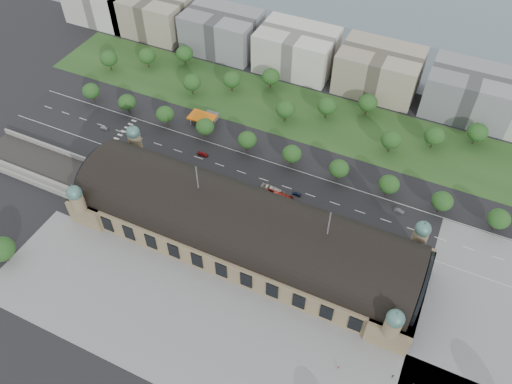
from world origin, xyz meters
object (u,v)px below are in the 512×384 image
at_px(petrol_station, 207,117).
at_px(parked_car_2, 181,172).
at_px(traffic_car_3, 203,154).
at_px(parked_car_1, 119,156).
at_px(parked_car_4, 182,173).
at_px(pedestrian_0, 338,368).
at_px(parked_car_5, 192,183).
at_px(parked_car_3, 181,175).
at_px(traffic_car_1, 136,133).
at_px(parked_car_6, 180,178).
at_px(traffic_car_5, 399,211).
at_px(traffic_car_4, 297,194).
at_px(bus_mid, 272,190).
at_px(traffic_car_0, 104,128).
at_px(parked_car_0, 141,163).
at_px(bus_west, 279,197).
at_px(pedestrian_2, 393,376).
at_px(bus_east, 339,222).

xyz_separation_m(petrol_station, parked_car_2, (7.77, -40.28, -2.28)).
distance_m(traffic_car_3, parked_car_1, 41.87).
xyz_separation_m(parked_car_4, pedestrian_0, (100.28, -60.56, 0.16)).
xyz_separation_m(parked_car_2, parked_car_5, (8.37, -4.00, 0.01)).
bearing_deg(parked_car_4, pedestrian_0, 29.75).
xyz_separation_m(traffic_car_3, parked_car_3, (-2.45, -17.01, -0.17)).
height_order(traffic_car_1, pedestrian_0, pedestrian_0).
height_order(petrol_station, parked_car_3, petrol_station).
bearing_deg(parked_car_2, parked_car_6, -5.60).
height_order(traffic_car_5, parked_car_3, traffic_car_5).
bearing_deg(parked_car_3, traffic_car_4, 63.81).
bearing_deg(bus_mid, traffic_car_5, -72.84).
bearing_deg(traffic_car_3, parked_car_3, 165.81).
bearing_deg(parked_car_5, traffic_car_0, -132.08).
relative_size(parked_car_0, parked_car_5, 0.89).
height_order(bus_west, pedestrian_2, bus_west).
relative_size(bus_west, bus_mid, 1.17).
distance_m(traffic_car_1, parked_car_3, 40.43).
height_order(parked_car_3, parked_car_5, parked_car_5).
xyz_separation_m(parked_car_1, parked_car_4, (34.29, 3.40, 0.03)).
bearing_deg(traffic_car_5, traffic_car_4, 105.73).
bearing_deg(traffic_car_3, pedestrian_0, -134.09).
xyz_separation_m(traffic_car_4, pedestrian_0, (44.55, -71.29, 0.14)).
xyz_separation_m(traffic_car_3, pedestrian_2, (115.59, -71.11, 0.15)).
relative_size(traffic_car_1, parked_car_2, 0.97).
bearing_deg(bus_west, pedestrian_0, -141.32).
bearing_deg(petrol_station, parked_car_5, -69.97).
distance_m(petrol_station, parked_car_3, 42.72).
xyz_separation_m(traffic_car_0, parked_car_5, (62.65, -15.13, -0.11)).
distance_m(traffic_car_0, traffic_car_5, 156.68).
bearing_deg(parked_car_5, pedestrian_2, 36.49).
bearing_deg(parked_car_4, parked_car_1, -113.46).
distance_m(petrol_station, parked_car_1, 51.15).
relative_size(traffic_car_4, bus_west, 0.32).
height_order(traffic_car_0, bus_east, bus_east).
xyz_separation_m(parked_car_1, parked_car_6, (35.74, -0.35, 0.13)).
bearing_deg(parked_car_0, petrol_station, 122.45).
distance_m(parked_car_3, bus_mid, 45.24).
bearing_deg(parked_car_6, parked_car_5, 59.17).
bearing_deg(traffic_car_1, parked_car_6, -117.84).
bearing_deg(traffic_car_0, parked_car_6, 76.62).
bearing_deg(parked_car_2, traffic_car_0, -132.30).
bearing_deg(traffic_car_5, parked_car_0, 104.07).
distance_m(bus_mid, pedestrian_2, 96.63).
distance_m(traffic_car_3, parked_car_3, 17.18).
height_order(parked_car_1, parked_car_6, parked_car_6).
height_order(petrol_station, traffic_car_5, petrol_station).
distance_m(petrol_station, parked_car_5, 47.19).
xyz_separation_m(parked_car_0, parked_car_4, (21.86, 2.43, 0.00)).
bearing_deg(petrol_station, parked_car_6, -77.71).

